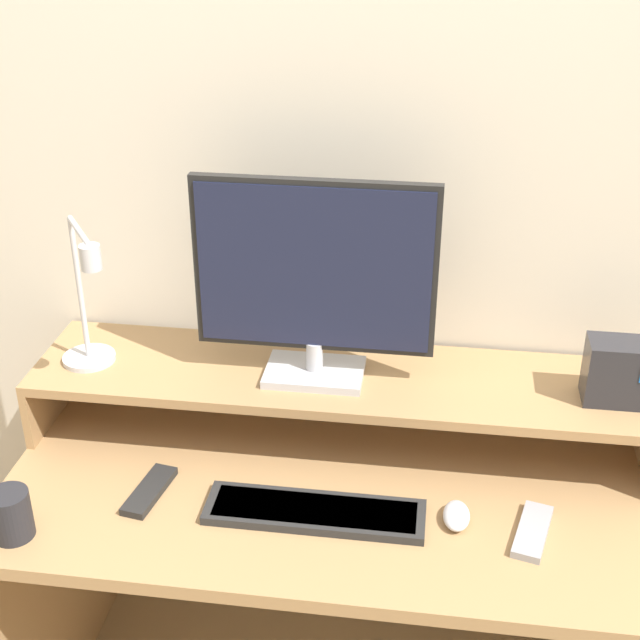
{
  "coord_description": "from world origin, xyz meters",
  "views": [
    {
      "loc": [
        0.19,
        -1.14,
        1.87
      ],
      "look_at": [
        -0.02,
        0.37,
        1.07
      ],
      "focal_mm": 50.0,
      "sensor_mm": 36.0,
      "label": 1
    }
  ],
  "objects_px": {
    "keyboard": "(315,512)",
    "monitor": "(314,278)",
    "mouse": "(456,516)",
    "remote_control": "(149,491)",
    "mug": "(11,515)",
    "desk_lamp": "(87,315)",
    "remote_secondary": "(533,531)",
    "router_dock": "(619,372)"
  },
  "relations": [
    {
      "from": "mouse",
      "to": "remote_control",
      "type": "bearing_deg",
      "value": -179.84
    },
    {
      "from": "desk_lamp",
      "to": "mouse",
      "type": "bearing_deg",
      "value": -14.41
    },
    {
      "from": "mouse",
      "to": "router_dock",
      "type": "bearing_deg",
      "value": 37.67
    },
    {
      "from": "keyboard",
      "to": "mouse",
      "type": "distance_m",
      "value": 0.28
    },
    {
      "from": "remote_control",
      "to": "monitor",
      "type": "bearing_deg",
      "value": 39.62
    },
    {
      "from": "mug",
      "to": "router_dock",
      "type": "bearing_deg",
      "value": 19.09
    },
    {
      "from": "monitor",
      "to": "desk_lamp",
      "type": "xyz_separation_m",
      "value": [
        -0.48,
        -0.05,
        -0.1
      ]
    },
    {
      "from": "monitor",
      "to": "router_dock",
      "type": "bearing_deg",
      "value": -0.81
    },
    {
      "from": "keyboard",
      "to": "mug",
      "type": "distance_m",
      "value": 0.58
    },
    {
      "from": "keyboard",
      "to": "remote_secondary",
      "type": "relative_size",
      "value": 2.59
    },
    {
      "from": "mouse",
      "to": "remote_control",
      "type": "relative_size",
      "value": 0.54
    },
    {
      "from": "keyboard",
      "to": "monitor",
      "type": "bearing_deg",
      "value": 98.31
    },
    {
      "from": "mouse",
      "to": "remote_control",
      "type": "distance_m",
      "value": 0.62
    },
    {
      "from": "remote_control",
      "to": "mug",
      "type": "height_order",
      "value": "mug"
    },
    {
      "from": "monitor",
      "to": "remote_control",
      "type": "relative_size",
      "value": 3.04
    },
    {
      "from": "router_dock",
      "to": "mouse",
      "type": "height_order",
      "value": "router_dock"
    },
    {
      "from": "router_dock",
      "to": "remote_control",
      "type": "bearing_deg",
      "value": -165.4
    },
    {
      "from": "monitor",
      "to": "mug",
      "type": "height_order",
      "value": "monitor"
    },
    {
      "from": "desk_lamp",
      "to": "mouse",
      "type": "distance_m",
      "value": 0.87
    },
    {
      "from": "desk_lamp",
      "to": "remote_secondary",
      "type": "relative_size",
      "value": 2.05
    },
    {
      "from": "remote_secondary",
      "to": "mug",
      "type": "height_order",
      "value": "mug"
    },
    {
      "from": "mouse",
      "to": "remote_secondary",
      "type": "distance_m",
      "value": 0.15
    },
    {
      "from": "remote_control",
      "to": "remote_secondary",
      "type": "bearing_deg",
      "value": -1.18
    },
    {
      "from": "monitor",
      "to": "remote_secondary",
      "type": "xyz_separation_m",
      "value": [
        0.46,
        -0.27,
        -0.38
      ]
    },
    {
      "from": "monitor",
      "to": "remote_secondary",
      "type": "relative_size",
      "value": 2.99
    },
    {
      "from": "monitor",
      "to": "keyboard",
      "type": "height_order",
      "value": "monitor"
    },
    {
      "from": "router_dock",
      "to": "mug",
      "type": "bearing_deg",
      "value": -160.91
    },
    {
      "from": "router_dock",
      "to": "mug",
      "type": "height_order",
      "value": "router_dock"
    },
    {
      "from": "monitor",
      "to": "mouse",
      "type": "height_order",
      "value": "monitor"
    },
    {
      "from": "monitor",
      "to": "keyboard",
      "type": "relative_size",
      "value": 1.16
    },
    {
      "from": "remote_control",
      "to": "mug",
      "type": "xyz_separation_m",
      "value": [
        -0.22,
        -0.16,
        0.04
      ]
    },
    {
      "from": "mouse",
      "to": "mug",
      "type": "xyz_separation_m",
      "value": [
        -0.84,
        -0.16,
        0.03
      ]
    },
    {
      "from": "mouse",
      "to": "remote_secondary",
      "type": "xyz_separation_m",
      "value": [
        0.15,
        -0.02,
        -0.01
      ]
    },
    {
      "from": "desk_lamp",
      "to": "router_dock",
      "type": "distance_m",
      "value": 1.12
    },
    {
      "from": "desk_lamp",
      "to": "mug",
      "type": "relative_size",
      "value": 3.48
    },
    {
      "from": "desk_lamp",
      "to": "mouse",
      "type": "height_order",
      "value": "desk_lamp"
    },
    {
      "from": "desk_lamp",
      "to": "keyboard",
      "type": "distance_m",
      "value": 0.64
    },
    {
      "from": "desk_lamp",
      "to": "mug",
      "type": "distance_m",
      "value": 0.44
    },
    {
      "from": "router_dock",
      "to": "mug",
      "type": "xyz_separation_m",
      "value": [
        -1.16,
        -0.4,
        -0.18
      ]
    },
    {
      "from": "mug",
      "to": "desk_lamp",
      "type": "bearing_deg",
      "value": 83.24
    },
    {
      "from": "desk_lamp",
      "to": "remote_control",
      "type": "height_order",
      "value": "desk_lamp"
    },
    {
      "from": "keyboard",
      "to": "remote_secondary",
      "type": "xyz_separation_m",
      "value": [
        0.42,
        0.0,
        -0.0
      ]
    }
  ]
}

